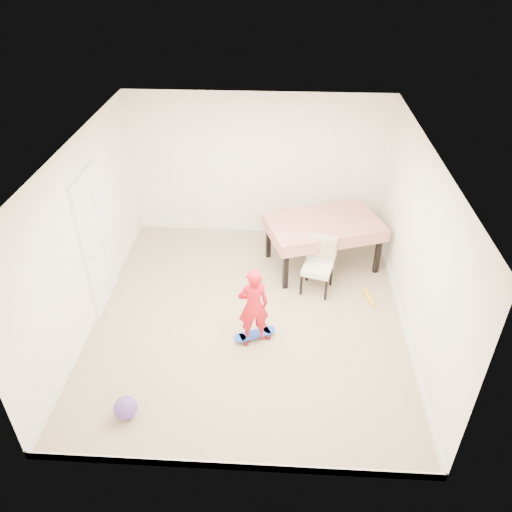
# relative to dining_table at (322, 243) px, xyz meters

# --- Properties ---
(ground) EXTENTS (5.00, 5.00, 0.00)m
(ground) POSITION_rel_dining_table_xyz_m (-1.13, -1.43, -0.42)
(ground) COLOR tan
(ground) RESTS_ON ground
(ceiling) EXTENTS (4.50, 5.00, 0.04)m
(ceiling) POSITION_rel_dining_table_xyz_m (-1.13, -1.43, 2.16)
(ceiling) COLOR white
(ceiling) RESTS_ON wall_back
(wall_back) EXTENTS (4.50, 0.04, 2.60)m
(wall_back) POSITION_rel_dining_table_xyz_m (-1.13, 1.05, 0.88)
(wall_back) COLOR white
(wall_back) RESTS_ON ground
(wall_front) EXTENTS (4.50, 0.04, 2.60)m
(wall_front) POSITION_rel_dining_table_xyz_m (-1.13, -3.91, 0.88)
(wall_front) COLOR white
(wall_front) RESTS_ON ground
(wall_left) EXTENTS (0.04, 5.00, 2.60)m
(wall_left) POSITION_rel_dining_table_xyz_m (-3.36, -1.43, 0.88)
(wall_left) COLOR white
(wall_left) RESTS_ON ground
(wall_right) EXTENTS (0.04, 5.00, 2.60)m
(wall_right) POSITION_rel_dining_table_xyz_m (1.10, -1.43, 0.88)
(wall_right) COLOR white
(wall_right) RESTS_ON ground
(door) EXTENTS (0.11, 0.94, 2.11)m
(door) POSITION_rel_dining_table_xyz_m (-3.35, -1.13, 0.60)
(door) COLOR white
(door) RESTS_ON ground
(baseboard_back) EXTENTS (4.50, 0.02, 0.12)m
(baseboard_back) POSITION_rel_dining_table_xyz_m (-1.13, 1.06, -0.36)
(baseboard_back) COLOR white
(baseboard_back) RESTS_ON ground
(baseboard_front) EXTENTS (4.50, 0.02, 0.12)m
(baseboard_front) POSITION_rel_dining_table_xyz_m (-1.13, -3.92, -0.36)
(baseboard_front) COLOR white
(baseboard_front) RESTS_ON ground
(baseboard_left) EXTENTS (0.02, 5.00, 0.12)m
(baseboard_left) POSITION_rel_dining_table_xyz_m (-3.37, -1.43, -0.36)
(baseboard_left) COLOR white
(baseboard_left) RESTS_ON ground
(baseboard_right) EXTENTS (0.02, 5.00, 0.12)m
(baseboard_right) POSITION_rel_dining_table_xyz_m (1.11, -1.43, -0.36)
(baseboard_right) COLOR white
(baseboard_right) RESTS_ON ground
(dining_table) EXTENTS (2.06, 1.64, 0.85)m
(dining_table) POSITION_rel_dining_table_xyz_m (0.00, 0.00, 0.00)
(dining_table) COLOR #B11E09
(dining_table) RESTS_ON ground
(dining_chair) EXTENTS (0.62, 0.68, 0.89)m
(dining_chair) POSITION_rel_dining_table_xyz_m (-0.11, -0.72, 0.02)
(dining_chair) COLOR silver
(dining_chair) RESTS_ON ground
(skateboard) EXTENTS (0.64, 0.45, 0.09)m
(skateboard) POSITION_rel_dining_table_xyz_m (-1.01, -1.89, -0.38)
(skateboard) COLOR blue
(skateboard) RESTS_ON ground
(child) EXTENTS (0.47, 0.37, 1.15)m
(child) POSITION_rel_dining_table_xyz_m (-1.03, -1.92, 0.15)
(child) COLOR red
(child) RESTS_ON ground
(balloon) EXTENTS (0.28, 0.28, 0.28)m
(balloon) POSITION_rel_dining_table_xyz_m (-2.45, -3.30, -0.28)
(balloon) COLOR #6445A6
(balloon) RESTS_ON ground
(foam_toy) EXTENTS (0.14, 0.40, 0.06)m
(foam_toy) POSITION_rel_dining_table_xyz_m (0.71, -0.92, -0.39)
(foam_toy) COLOR yellow
(foam_toy) RESTS_ON ground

